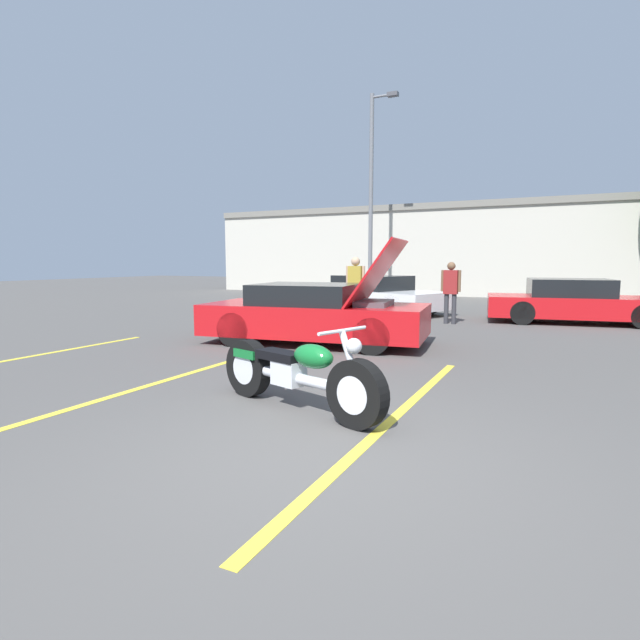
{
  "coord_description": "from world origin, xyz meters",
  "views": [
    {
      "loc": [
        1.76,
        -3.63,
        1.66
      ],
      "look_at": [
        -1.44,
        2.9,
        0.8
      ],
      "focal_mm": 28.0,
      "sensor_mm": 36.0,
      "label": 1
    }
  ],
  "objects_px": {
    "spectator_near_motorcycle": "(355,285)",
    "light_pole": "(373,190)",
    "parked_car_left_row": "(375,294)",
    "motorcycle": "(297,374)",
    "show_car_hood_open": "(316,314)",
    "spectator_midground": "(451,287)",
    "parked_car_mid_row": "(574,302)"
  },
  "relations": [
    {
      "from": "spectator_near_motorcycle",
      "to": "light_pole",
      "type": "bearing_deg",
      "value": 107.51
    },
    {
      "from": "show_car_hood_open",
      "to": "spectator_midground",
      "type": "relative_size",
      "value": 2.83
    },
    {
      "from": "parked_car_left_row",
      "to": "light_pole",
      "type": "bearing_deg",
      "value": 134.91
    },
    {
      "from": "light_pole",
      "to": "parked_car_left_row",
      "type": "bearing_deg",
      "value": -68.46
    },
    {
      "from": "light_pole",
      "to": "parked_car_mid_row",
      "type": "xyz_separation_m",
      "value": [
        7.79,
        -5.45,
        -4.12
      ]
    },
    {
      "from": "spectator_near_motorcycle",
      "to": "spectator_midground",
      "type": "bearing_deg",
      "value": 31.98
    },
    {
      "from": "parked_car_mid_row",
      "to": "spectator_midground",
      "type": "relative_size",
      "value": 2.87
    },
    {
      "from": "show_car_hood_open",
      "to": "spectator_midground",
      "type": "bearing_deg",
      "value": 60.25
    },
    {
      "from": "show_car_hood_open",
      "to": "spectator_midground",
      "type": "height_order",
      "value": "show_car_hood_open"
    },
    {
      "from": "parked_car_mid_row",
      "to": "spectator_midground",
      "type": "bearing_deg",
      "value": -159.23
    },
    {
      "from": "light_pole",
      "to": "spectator_midground",
      "type": "relative_size",
      "value": 5.24
    },
    {
      "from": "parked_car_left_row",
      "to": "spectator_midground",
      "type": "height_order",
      "value": "spectator_midground"
    },
    {
      "from": "motorcycle",
      "to": "parked_car_left_row",
      "type": "bearing_deg",
      "value": 123.17
    },
    {
      "from": "spectator_near_motorcycle",
      "to": "parked_car_mid_row",
      "type": "bearing_deg",
      "value": 30.36
    },
    {
      "from": "show_car_hood_open",
      "to": "parked_car_mid_row",
      "type": "distance_m",
      "value": 7.7
    },
    {
      "from": "parked_car_left_row",
      "to": "spectator_midground",
      "type": "bearing_deg",
      "value": -12.03
    },
    {
      "from": "light_pole",
      "to": "spectator_near_motorcycle",
      "type": "xyz_separation_m",
      "value": [
        2.66,
        -8.45,
        -3.62
      ]
    },
    {
      "from": "parked_car_left_row",
      "to": "spectator_midground",
      "type": "relative_size",
      "value": 3.13
    },
    {
      "from": "show_car_hood_open",
      "to": "parked_car_left_row",
      "type": "relative_size",
      "value": 0.9
    },
    {
      "from": "motorcycle",
      "to": "spectator_midground",
      "type": "xyz_separation_m",
      "value": [
        -0.06,
        8.58,
        0.55
      ]
    },
    {
      "from": "light_pole",
      "to": "spectator_near_motorcycle",
      "type": "height_order",
      "value": "light_pole"
    },
    {
      "from": "parked_car_left_row",
      "to": "spectator_near_motorcycle",
      "type": "height_order",
      "value": "spectator_near_motorcycle"
    },
    {
      "from": "light_pole",
      "to": "motorcycle",
      "type": "relative_size",
      "value": 3.61
    },
    {
      "from": "motorcycle",
      "to": "spectator_near_motorcycle",
      "type": "distance_m",
      "value": 7.59
    },
    {
      "from": "spectator_midground",
      "to": "parked_car_mid_row",
      "type": "bearing_deg",
      "value": 29.13
    },
    {
      "from": "parked_car_left_row",
      "to": "spectator_near_motorcycle",
      "type": "distance_m",
      "value": 3.45
    },
    {
      "from": "spectator_midground",
      "to": "parked_car_left_row",
      "type": "bearing_deg",
      "value": 144.61
    },
    {
      "from": "show_car_hood_open",
      "to": "spectator_midground",
      "type": "distance_m",
      "value": 4.77
    },
    {
      "from": "motorcycle",
      "to": "spectator_near_motorcycle",
      "type": "height_order",
      "value": "spectator_near_motorcycle"
    },
    {
      "from": "parked_car_mid_row",
      "to": "parked_car_left_row",
      "type": "xyz_separation_m",
      "value": [
        -5.78,
        0.36,
        0.02
      ]
    },
    {
      "from": "spectator_near_motorcycle",
      "to": "parked_car_left_row",
      "type": "bearing_deg",
      "value": 101.03
    },
    {
      "from": "parked_car_left_row",
      "to": "motorcycle",
      "type": "bearing_deg",
      "value": -51.43
    }
  ]
}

